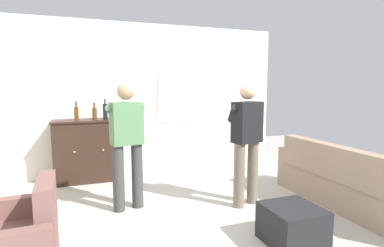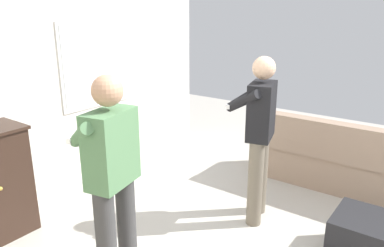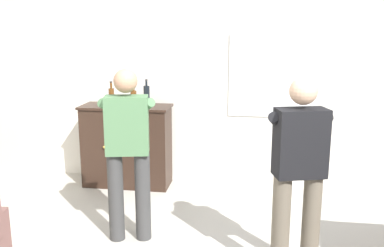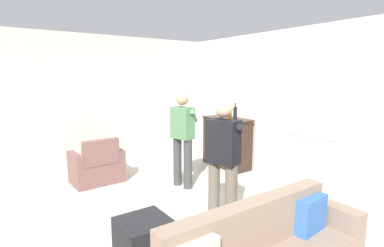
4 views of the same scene
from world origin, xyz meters
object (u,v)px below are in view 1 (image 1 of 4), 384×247
object	(u,v)px
bottle_liquor_amber	(105,111)
person_standing_left	(127,140)
bottle_spirits_clear	(95,113)
person_standing_right	(246,138)
bottle_wine_green	(76,113)
ottoman	(292,225)
armchair	(19,247)
sideboard_cabinet	(89,150)
couch	(343,184)

from	to	relation	value
bottle_liquor_amber	person_standing_left	distance (m)	1.44
bottle_spirits_clear	person_standing_right	xyz separation A→B (m)	(1.89, -1.82, -0.24)
bottle_wine_green	ottoman	xyz separation A→B (m)	(2.11, -2.90, -0.99)
bottle_wine_green	person_standing_right	size ratio (longest dim) A/B	0.19
bottle_wine_green	bottle_liquor_amber	world-z (taller)	bottle_liquor_amber
bottle_liquor_amber	person_standing_right	bearing A→B (deg)	-46.51
armchair	person_standing_right	size ratio (longest dim) A/B	0.54
ottoman	person_standing_right	size ratio (longest dim) A/B	0.33
armchair	person_standing_left	xyz separation A→B (m)	(1.07, 1.20, 0.65)
armchair	person_standing_right	xyz separation A→B (m)	(2.62, 0.79, 0.65)
sideboard_cabinet	bottle_spirits_clear	world-z (taller)	bottle_spirits_clear
bottle_wine_green	ottoman	bearing A→B (deg)	-53.94
couch	sideboard_cabinet	size ratio (longest dim) A/B	1.95
bottle_wine_green	bottle_spirits_clear	bearing A→B (deg)	1.16
couch	person_standing_left	bearing A→B (deg)	160.57
bottle_wine_green	person_standing_left	bearing A→B (deg)	-65.79
ottoman	person_standing_left	world-z (taller)	person_standing_left
couch	ottoman	bearing A→B (deg)	-156.78
armchair	ottoman	size ratio (longest dim) A/B	1.65
sideboard_cabinet	bottle_wine_green	distance (m)	0.68
couch	bottle_liquor_amber	size ratio (longest dim) A/B	6.49
bottle_spirits_clear	ottoman	size ratio (longest dim) A/B	0.52
armchair	ottoman	bearing A→B (deg)	-6.72
couch	bottle_wine_green	bearing A→B (deg)	144.81
person_standing_left	person_standing_right	distance (m)	1.60
bottle_liquor_amber	ottoman	bearing A→B (deg)	-60.33
ottoman	person_standing_left	distance (m)	2.23
couch	bottle_liquor_amber	xyz separation A→B (m)	(-2.90, 2.36, 0.87)
sideboard_cabinet	bottle_wine_green	bearing A→B (deg)	-168.09
person_standing_right	bottle_spirits_clear	bearing A→B (deg)	136.06
person_standing_right	couch	bearing A→B (deg)	-25.12
sideboard_cabinet	ottoman	world-z (taller)	sideboard_cabinet
bottle_wine_green	bottle_liquor_amber	bearing A→B (deg)	-0.85
sideboard_cabinet	armchair	bearing A→B (deg)	-103.00
armchair	bottle_liquor_amber	world-z (taller)	bottle_liquor_amber
bottle_wine_green	bottle_spirits_clear	size ratio (longest dim) A/B	1.10
sideboard_cabinet	bottle_liquor_amber	bearing A→B (deg)	-8.34
ottoman	person_standing_right	xyz separation A→B (m)	(0.06, 1.09, 0.74)
bottle_liquor_amber	person_standing_left	world-z (taller)	person_standing_left
couch	bottle_wine_green	size ratio (longest dim) A/B	7.18
bottle_liquor_amber	person_standing_left	size ratio (longest dim) A/B	0.21
bottle_wine_green	bottle_liquor_amber	size ratio (longest dim) A/B	0.90
bottle_spirits_clear	person_standing_right	bearing A→B (deg)	-43.94
ottoman	bottle_wine_green	bearing A→B (deg)	126.06
couch	person_standing_right	distance (m)	1.44
bottle_liquor_amber	person_standing_right	xyz separation A→B (m)	(1.72, -1.81, -0.27)
armchair	sideboard_cabinet	bearing A→B (deg)	77.00
sideboard_cabinet	person_standing_left	distance (m)	1.57
sideboard_cabinet	person_standing_left	size ratio (longest dim) A/B	0.69
ottoman	sideboard_cabinet	bearing A→B (deg)	123.47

